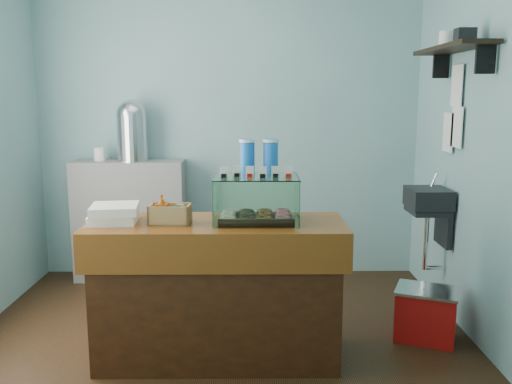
{
  "coord_description": "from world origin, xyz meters",
  "views": [
    {
      "loc": [
        0.22,
        -3.54,
        1.67
      ],
      "look_at": [
        0.24,
        -0.15,
        1.07
      ],
      "focal_mm": 38.0,
      "sensor_mm": 36.0,
      "label": 1
    }
  ],
  "objects_px": {
    "display_case": "(257,194)",
    "counter": "(218,290)",
    "coffee_urn": "(132,129)",
    "red_cooler": "(426,314)"
  },
  "relations": [
    {
      "from": "counter",
      "to": "red_cooler",
      "type": "height_order",
      "value": "counter"
    },
    {
      "from": "counter",
      "to": "coffee_urn",
      "type": "relative_size",
      "value": 2.94
    },
    {
      "from": "counter",
      "to": "coffee_urn",
      "type": "bearing_deg",
      "value": 118.49
    },
    {
      "from": "red_cooler",
      "to": "counter",
      "type": "bearing_deg",
      "value": -147.16
    },
    {
      "from": "counter",
      "to": "red_cooler",
      "type": "relative_size",
      "value": 3.19
    },
    {
      "from": "display_case",
      "to": "counter",
      "type": "bearing_deg",
      "value": -166.63
    },
    {
      "from": "counter",
      "to": "coffee_urn",
      "type": "height_order",
      "value": "coffee_urn"
    },
    {
      "from": "coffee_urn",
      "to": "display_case",
      "type": "bearing_deg",
      "value": -53.87
    },
    {
      "from": "coffee_urn",
      "to": "red_cooler",
      "type": "bearing_deg",
      "value": -29.83
    },
    {
      "from": "display_case",
      "to": "coffee_urn",
      "type": "relative_size",
      "value": 0.97
    }
  ]
}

